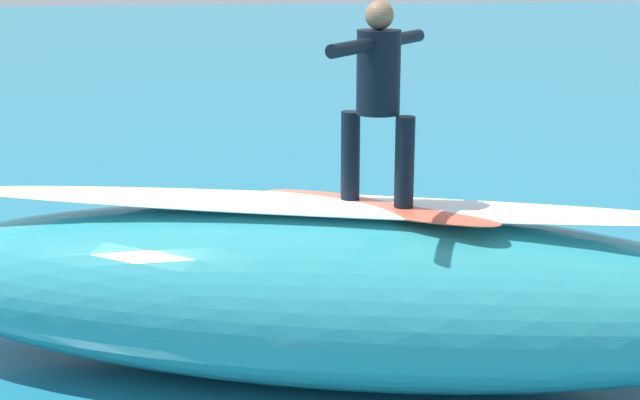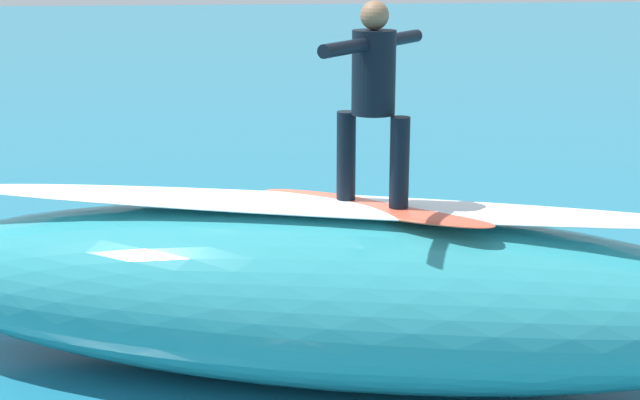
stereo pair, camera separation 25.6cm
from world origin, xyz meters
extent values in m
plane|color=teal|center=(0.00, 0.00, 0.00)|extent=(120.00, 120.00, 0.00)
ellipsoid|color=teal|center=(-0.14, 1.81, 0.79)|extent=(8.33, 4.42, 1.57)
ellipsoid|color=white|center=(-0.14, 1.81, 1.61)|extent=(6.77, 2.76, 0.08)
ellipsoid|color=#E0563D|center=(-0.58, 1.95, 1.61)|extent=(2.08, 1.78, 0.08)
cylinder|color=black|center=(-0.37, 1.79, 2.04)|extent=(0.17, 0.17, 0.77)
cylinder|color=black|center=(-0.78, 2.11, 2.04)|extent=(0.17, 0.17, 0.77)
cylinder|color=black|center=(-0.58, 1.95, 2.77)|extent=(0.52, 0.52, 0.70)
sphere|color=#936B4C|center=(-0.58, 1.95, 3.24)|extent=(0.24, 0.24, 0.24)
cylinder|color=black|center=(-0.27, 2.34, 3.02)|extent=(0.47, 0.56, 0.11)
cylinder|color=black|center=(-0.88, 1.56, 3.02)|extent=(0.47, 0.56, 0.11)
ellipsoid|color=#33B2D1|center=(-0.03, -1.04, 0.04)|extent=(1.88, 1.60, 0.09)
cylinder|color=black|center=(-0.03, -1.04, 0.22)|extent=(0.78, 0.68, 0.27)
sphere|color=tan|center=(-0.40, -0.76, 0.28)|extent=(0.19, 0.19, 0.19)
cylinder|color=black|center=(0.58, -1.41, 0.15)|extent=(0.58, 0.49, 0.12)
cylinder|color=black|center=(0.48, -1.54, 0.15)|extent=(0.58, 0.49, 0.12)
ellipsoid|color=white|center=(-2.08, -0.93, 0.09)|extent=(0.77, 0.92, 0.17)
ellipsoid|color=white|center=(0.70, -2.08, 0.09)|extent=(0.69, 0.61, 0.18)
camera|label=1|loc=(1.02, 9.53, 3.74)|focal=52.21mm
camera|label=2|loc=(0.77, 9.56, 3.74)|focal=52.21mm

